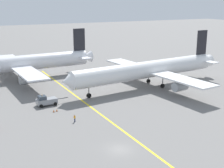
{
  "coord_description": "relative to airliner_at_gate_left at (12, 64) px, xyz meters",
  "views": [
    {
      "loc": [
        -24.08,
        -45.26,
        26.11
      ],
      "look_at": [
        12.31,
        27.88,
        4.0
      ],
      "focal_mm": 50.07,
      "sensor_mm": 36.0,
      "label": 1
    }
  ],
  "objects": [
    {
      "name": "taxiway_stripe",
      "position": [
        13.03,
        -49.83,
        -5.49
      ],
      "size": [
        2.15,
        120.0,
        0.01
      ],
      "primitive_type": "cube",
      "rotation": [
        0.0,
        0.0,
        0.01
      ],
      "color": "yellow",
      "rests_on": "ground"
    },
    {
      "name": "ground_plane",
      "position": [
        8.63,
        -59.83,
        -5.49
      ],
      "size": [
        600.0,
        600.0,
        0.0
      ],
      "primitive_type": "plane",
      "color": "slate"
    },
    {
      "name": "airliner_at_gate_left",
      "position": [
        0.0,
        0.0,
        0.0
      ],
      "size": [
        58.87,
        46.13,
        16.14
      ],
      "color": "silver",
      "rests_on": "ground"
    },
    {
      "name": "pushback_tug",
      "position": [
        3.16,
        -29.97,
        -4.24
      ],
      "size": [
        8.34,
        2.96,
        2.96
      ],
      "color": "gray",
      "rests_on": "ground"
    },
    {
      "name": "traffic_cone_nose_left",
      "position": [
        3.46,
        -35.64,
        -5.21
      ],
      "size": [
        0.44,
        0.44,
        0.6
      ],
      "color": "orange",
      "rests_on": "ground"
    },
    {
      "name": "traffic_cone_nose_right",
      "position": [
        4.25,
        -35.49,
        -5.21
      ],
      "size": [
        0.44,
        0.44,
        0.6
      ],
      "color": "orange",
      "rests_on": "ground"
    },
    {
      "name": "airliner_being_pushed",
      "position": [
        36.0,
        -26.64,
        -0.09
      ],
      "size": [
        56.19,
        45.6,
        16.24
      ],
      "color": "white",
      "rests_on": "ground"
    },
    {
      "name": "ground_crew_marshaller_foreground",
      "position": [
        5.88,
        -43.71,
        -4.65
      ],
      "size": [
        0.5,
        0.36,
        1.61
      ],
      "color": "#2D3351",
      "rests_on": "ground"
    }
  ]
}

